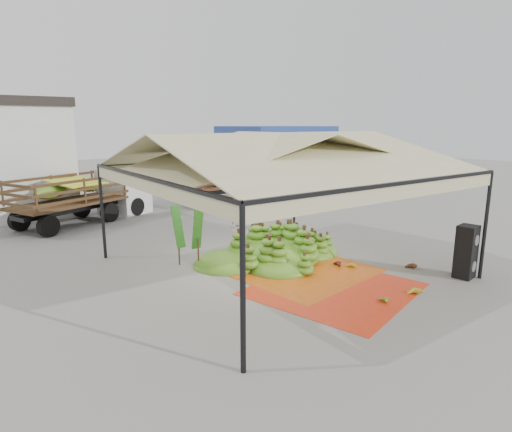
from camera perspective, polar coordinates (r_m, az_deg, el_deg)
ground at (r=13.04m, az=3.14°, el=-6.84°), size 90.00×90.00×0.00m
canopy_tent at (r=12.36m, az=3.32°, el=7.78°), size 8.10×8.10×4.00m
building_tan at (r=28.81m, az=2.59°, el=7.85°), size 6.30×5.30×4.10m
tarp_left at (r=11.57m, az=10.39°, el=-9.53°), size 4.74×4.61×0.01m
tarp_right at (r=12.94m, az=5.36°, el=-7.00°), size 4.31×4.47×0.01m
banana_heap at (r=13.68m, az=2.22°, el=-3.50°), size 5.79×5.04×1.10m
hand_yellow_a at (r=13.20m, az=12.43°, el=-6.45°), size 0.44×0.38×0.19m
hand_yellow_b at (r=11.64m, az=20.42°, el=-9.43°), size 0.63×0.60×0.22m
hand_red_a at (r=13.29m, az=10.46°, el=-6.15°), size 0.61×0.57×0.22m
hand_red_b at (r=13.61m, az=19.89°, el=-6.26°), size 0.54×0.46×0.22m
hand_green at (r=10.97m, az=16.39°, el=-10.59°), size 0.51×0.47×0.19m
hanging_bunches at (r=12.81m, az=12.95°, el=4.58°), size 4.74×0.24×0.20m
speaker_stack at (r=13.33m, az=26.21°, el=-4.30°), size 0.61×0.56×1.50m
banana_leaves at (r=13.19m, az=-9.07°, el=-6.76°), size 0.96×1.36×3.70m
vendor at (r=17.73m, az=-2.88°, el=1.57°), size 0.84×0.69×1.97m
truck_left at (r=20.34m, az=-21.39°, el=3.07°), size 6.55×4.53×2.14m
truck_right at (r=23.75m, az=-1.22°, el=5.38°), size 6.80×2.45×2.32m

